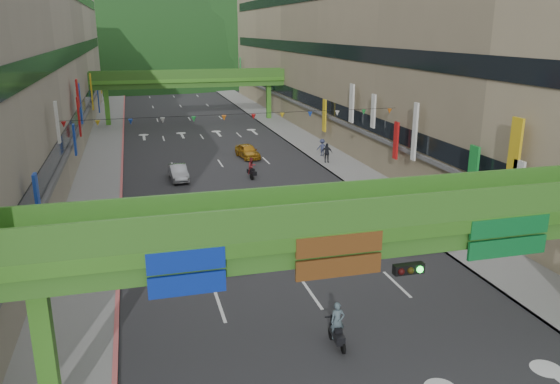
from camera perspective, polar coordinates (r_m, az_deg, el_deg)
road_slab at (r=62.36m, az=-7.71°, el=5.08°), size 18.00×140.00×0.02m
sidewalk_left at (r=61.96m, az=-17.87°, el=4.41°), size 4.00×140.00×0.15m
sidewalk_right at (r=64.64m, az=2.04°, el=5.68°), size 4.00×140.00×0.15m
curb_left at (r=61.88m, az=-16.11°, el=4.56°), size 0.20×140.00×0.18m
curb_right at (r=64.11m, az=0.41°, el=5.62°), size 0.20×140.00×0.18m
building_row_left at (r=61.73m, az=-26.18°, el=12.31°), size 12.80×95.00×19.00m
building_row_right at (r=66.30m, az=8.89°, el=13.95°), size 12.80×95.00×19.00m
overpass_near at (r=19.57m, az=12.41°, el=-5.25°), size 28.00×12.27×7.10m
overpass_far at (r=76.35m, az=-9.40°, el=11.21°), size 28.00×2.20×7.10m
hill_left at (r=171.24m, az=-17.87°, el=11.74°), size 168.00×140.00×112.00m
hill_right at (r=193.82m, az=-5.48°, el=12.93°), size 208.00×176.00×128.00m
bunting_string at (r=41.86m, az=-4.32°, el=7.80°), size 26.00×0.36×0.47m
scooter_rider_near at (r=22.74m, az=6.01°, el=-13.81°), size 0.64×1.60×1.92m
scooter_rider_mid at (r=46.97m, az=-2.97°, el=2.54°), size 0.84×1.58×1.84m
scooter_rider_far at (r=30.40m, az=1.62°, el=-5.42°), size 0.82×1.60×1.91m
parked_scooter_row at (r=36.95m, az=12.40°, el=-2.45°), size 1.60×7.16×1.08m
car_silver at (r=47.24m, az=-10.58°, el=2.00°), size 1.57×3.98×1.29m
car_yellow at (r=54.57m, az=-3.41°, el=4.27°), size 2.19×4.26×1.39m
pedestrian_dark at (r=52.27m, az=4.89°, el=3.95°), size 1.16×0.71×1.85m
pedestrian_blue at (r=54.97m, az=4.43°, el=4.52°), size 0.86×0.61×1.71m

